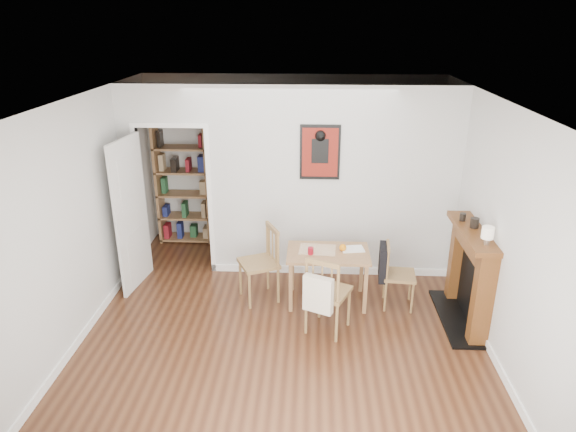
# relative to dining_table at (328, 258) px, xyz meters

# --- Properties ---
(ground) EXTENTS (5.20, 5.20, 0.00)m
(ground) POSITION_rel_dining_table_xyz_m (-0.52, -0.59, -0.61)
(ground) COLOR #55311B
(ground) RESTS_ON ground
(room_shell) EXTENTS (5.20, 5.20, 5.20)m
(room_shell) POSITION_rel_dining_table_xyz_m (-0.42, 0.75, 0.69)
(room_shell) COLOR silver
(room_shell) RESTS_ON ground
(dining_table) EXTENTS (1.01, 0.64, 0.69)m
(dining_table) POSITION_rel_dining_table_xyz_m (0.00, 0.00, 0.00)
(dining_table) COLOR #9B7648
(dining_table) RESTS_ON ground
(chair_left) EXTENTS (0.65, 0.65, 0.98)m
(chair_left) POSITION_rel_dining_table_xyz_m (-0.86, 0.02, -0.12)
(chair_left) COLOR olive
(chair_left) RESTS_ON ground
(chair_right) EXTENTS (0.51, 0.45, 0.83)m
(chair_right) POSITION_rel_dining_table_xyz_m (0.86, -0.07, -0.17)
(chair_right) COLOR olive
(chair_right) RESTS_ON ground
(chair_front) EXTENTS (0.64, 0.67, 0.97)m
(chair_front) POSITION_rel_dining_table_xyz_m (-0.02, -0.65, -0.12)
(chair_front) COLOR olive
(chair_front) RESTS_ON ground
(bookshelf) EXTENTS (0.82, 0.33, 1.96)m
(bookshelf) POSITION_rel_dining_table_xyz_m (-2.21, 1.81, 0.36)
(bookshelf) COLOR #9B7648
(bookshelf) RESTS_ON ground
(fireplace) EXTENTS (0.45, 1.25, 1.16)m
(fireplace) POSITION_rel_dining_table_xyz_m (1.64, -0.34, 0.01)
(fireplace) COLOR brown
(fireplace) RESTS_ON ground
(red_glass) EXTENTS (0.07, 0.07, 0.09)m
(red_glass) POSITION_rel_dining_table_xyz_m (-0.22, -0.08, 0.13)
(red_glass) COLOR maroon
(red_glass) RESTS_ON dining_table
(orange_fruit) EXTENTS (0.09, 0.09, 0.09)m
(orange_fruit) POSITION_rel_dining_table_xyz_m (0.18, 0.04, 0.13)
(orange_fruit) COLOR orange
(orange_fruit) RESTS_ON dining_table
(placemat) EXTENTS (0.47, 0.37, 0.00)m
(placemat) POSITION_rel_dining_table_xyz_m (-0.13, 0.06, 0.09)
(placemat) COLOR beige
(placemat) RESTS_ON dining_table
(notebook) EXTENTS (0.30, 0.24, 0.01)m
(notebook) POSITION_rel_dining_table_xyz_m (0.30, 0.08, 0.09)
(notebook) COLOR white
(notebook) RESTS_ON dining_table
(mantel_lamp) EXTENTS (0.13, 0.13, 0.20)m
(mantel_lamp) POSITION_rel_dining_table_xyz_m (1.62, -0.74, 0.68)
(mantel_lamp) COLOR silver
(mantel_lamp) RESTS_ON fireplace
(ceramic_jar_a) EXTENTS (0.10, 0.10, 0.12)m
(ceramic_jar_a) POSITION_rel_dining_table_xyz_m (1.62, -0.28, 0.61)
(ceramic_jar_a) COLOR black
(ceramic_jar_a) RESTS_ON fireplace
(ceramic_jar_b) EXTENTS (0.07, 0.07, 0.09)m
(ceramic_jar_b) POSITION_rel_dining_table_xyz_m (1.55, -0.07, 0.60)
(ceramic_jar_b) COLOR black
(ceramic_jar_b) RESTS_ON fireplace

